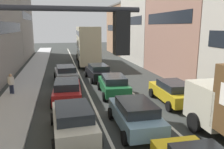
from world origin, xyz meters
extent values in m
cube|color=#B1B1B1|center=(-6.70, 20.00, 0.07)|extent=(2.60, 64.00, 0.14)
cube|color=silver|center=(-1.70, 20.00, 0.01)|extent=(0.16, 60.00, 0.01)
cube|color=silver|center=(1.70, 20.00, 0.01)|extent=(0.16, 60.00, 0.01)
cube|color=black|center=(-8.48, 22.00, 4.98)|extent=(0.02, 11.73, 1.10)
cube|color=gray|center=(-12.00, 36.67, 6.07)|extent=(7.00, 14.57, 12.15)
cube|color=black|center=(-8.48, 36.67, 6.68)|extent=(0.02, 11.73, 1.10)
cube|color=#9E7556|center=(9.90, 38.50, 4.38)|extent=(7.00, 10.90, 8.77)
cube|color=black|center=(6.38, 38.50, 4.82)|extent=(0.02, 8.80, 1.10)
cube|color=#66605B|center=(9.90, 38.50, 8.92)|extent=(7.20, 10.90, 0.30)
cube|color=#B2ADA3|center=(9.90, 27.50, 5.33)|extent=(7.00, 10.90, 10.65)
cube|color=black|center=(6.38, 27.50, 5.86)|extent=(0.02, 8.80, 1.10)
cube|color=#936B5B|center=(9.90, 16.50, 5.34)|extent=(7.00, 10.90, 10.67)
cube|color=black|center=(6.39, 16.50, 5.87)|extent=(0.02, 8.80, 1.10)
cylinder|color=#2D2D33|center=(-3.95, 0.43, 5.40)|extent=(3.50, 0.10, 0.10)
cube|color=black|center=(-2.55, 0.43, 4.95)|extent=(0.28, 0.28, 0.84)
sphere|color=red|center=(-2.55, 0.58, 5.21)|extent=(0.18, 0.18, 0.18)
sphere|color=#F2A519|center=(-2.55, 0.58, 4.95)|extent=(0.18, 0.18, 0.18)
sphere|color=green|center=(-2.55, 0.58, 4.69)|extent=(0.18, 0.18, 0.18)
cube|color=#B7B29E|center=(3.74, 5.11, 1.43)|extent=(2.44, 2.44, 1.90)
cube|color=black|center=(3.76, 6.31, 1.81)|extent=(2.02, 0.06, 0.70)
cylinder|color=black|center=(2.55, 5.20, 0.48)|extent=(0.32, 0.96, 0.96)
cube|color=#759EB7|center=(-0.19, 6.22, 0.67)|extent=(1.87, 4.33, 0.70)
cube|color=#1E2328|center=(-0.20, 6.02, 1.23)|extent=(1.62, 2.43, 0.52)
cylinder|color=black|center=(-1.09, 7.69, 0.32)|extent=(0.23, 0.64, 0.64)
cylinder|color=black|center=(0.75, 7.66, 0.32)|extent=(0.23, 0.64, 0.64)
cylinder|color=black|center=(-1.14, 4.77, 0.32)|extent=(0.23, 0.64, 0.64)
cylinder|color=black|center=(0.70, 4.74, 0.32)|extent=(0.23, 0.64, 0.64)
cube|color=beige|center=(-3.25, 6.21, 0.67)|extent=(1.98, 4.37, 0.70)
cube|color=#1E2328|center=(-3.24, 6.01, 1.23)|extent=(1.69, 2.47, 0.52)
cylinder|color=black|center=(-4.23, 7.64, 0.32)|extent=(0.25, 0.65, 0.64)
cylinder|color=black|center=(-2.40, 7.71, 0.32)|extent=(0.25, 0.65, 0.64)
cylinder|color=black|center=(-4.11, 4.71, 0.32)|extent=(0.25, 0.65, 0.64)
cylinder|color=black|center=(-2.27, 4.79, 0.32)|extent=(0.25, 0.65, 0.64)
cube|color=#19592D|center=(0.16, 12.21, 0.67)|extent=(2.04, 4.40, 0.70)
cube|color=#1E2328|center=(0.15, 12.01, 1.23)|extent=(1.72, 2.49, 0.52)
cylinder|color=black|center=(-0.68, 13.72, 0.32)|extent=(0.26, 0.65, 0.64)
cylinder|color=black|center=(1.16, 13.62, 0.32)|extent=(0.26, 0.65, 0.64)
cylinder|color=black|center=(-0.84, 10.80, 0.32)|extent=(0.26, 0.65, 0.64)
cylinder|color=black|center=(0.99, 10.70, 0.32)|extent=(0.26, 0.65, 0.64)
cube|color=#A51E1E|center=(-3.32, 11.46, 0.67)|extent=(2.03, 4.39, 0.70)
cube|color=#1E2328|center=(-3.33, 11.26, 1.23)|extent=(1.71, 2.49, 0.52)
cylinder|color=black|center=(-4.16, 12.97, 0.32)|extent=(0.25, 0.65, 0.64)
cylinder|color=black|center=(-2.32, 12.87, 0.32)|extent=(0.25, 0.65, 0.64)
cylinder|color=black|center=(-4.31, 10.05, 0.32)|extent=(0.25, 0.65, 0.64)
cylinder|color=black|center=(-2.48, 9.95, 0.32)|extent=(0.25, 0.65, 0.64)
cube|color=black|center=(-0.12, 17.35, 0.67)|extent=(2.06, 4.40, 0.70)
cube|color=#1E2328|center=(-0.11, 17.15, 1.23)|extent=(1.73, 2.50, 0.52)
cylinder|color=black|center=(-1.13, 18.75, 0.32)|extent=(0.26, 0.65, 0.64)
cylinder|color=black|center=(0.71, 18.86, 0.32)|extent=(0.26, 0.65, 0.64)
cylinder|color=black|center=(-0.95, 15.83, 0.32)|extent=(0.26, 0.65, 0.64)
cylinder|color=black|center=(0.88, 15.94, 0.32)|extent=(0.26, 0.65, 0.64)
cube|color=gray|center=(-3.21, 17.34, 0.67)|extent=(2.08, 4.41, 0.70)
cube|color=#1E2328|center=(-3.20, 17.14, 1.23)|extent=(1.74, 2.51, 0.52)
cylinder|color=black|center=(-4.22, 18.74, 0.32)|extent=(0.26, 0.65, 0.64)
cylinder|color=black|center=(-2.39, 18.86, 0.32)|extent=(0.26, 0.65, 0.64)
cylinder|color=black|center=(-4.03, 15.82, 0.32)|extent=(0.26, 0.65, 0.64)
cylinder|color=black|center=(-2.20, 15.94, 0.32)|extent=(0.26, 0.65, 0.64)
cube|color=#B29319|center=(3.59, 9.41, 0.67)|extent=(1.95, 4.36, 0.70)
cube|color=#1E2328|center=(3.58, 9.21, 1.23)|extent=(1.67, 2.46, 0.52)
cylinder|color=black|center=(2.72, 10.90, 0.32)|extent=(0.24, 0.65, 0.64)
cylinder|color=black|center=(4.56, 10.83, 0.32)|extent=(0.24, 0.65, 0.64)
cylinder|color=black|center=(2.62, 7.98, 0.32)|extent=(0.24, 0.65, 0.64)
cylinder|color=black|center=(4.46, 7.91, 0.32)|extent=(0.24, 0.65, 0.64)
cube|color=#BFB793|center=(0.05, 26.91, 1.70)|extent=(3.01, 10.61, 2.40)
cube|color=black|center=(0.05, 26.91, 2.06)|extent=(3.01, 9.98, 0.70)
cube|color=#BFB793|center=(0.05, 26.91, 3.98)|extent=(3.01, 10.61, 2.16)
cube|color=black|center=(0.05, 26.91, 4.22)|extent=(3.01, 9.98, 0.64)
cylinder|color=black|center=(-1.01, 30.74, 0.50)|extent=(0.35, 1.01, 1.00)
cylinder|color=black|center=(1.49, 30.62, 0.50)|extent=(0.35, 1.01, 1.00)
cylinder|color=black|center=(-1.35, 23.82, 0.50)|extent=(0.35, 1.01, 1.00)
cylinder|color=black|center=(1.15, 23.70, 0.50)|extent=(0.35, 1.01, 1.00)
cylinder|color=#262D47|center=(-7.41, 13.76, 0.41)|extent=(0.16, 0.16, 0.82)
cylinder|color=#262D47|center=(-7.25, 13.68, 0.41)|extent=(0.16, 0.16, 0.82)
cylinder|color=silver|center=(-7.33, 13.72, 1.12)|extent=(0.34, 0.34, 0.60)
sphere|color=tan|center=(-7.33, 13.72, 1.54)|extent=(0.24, 0.24, 0.24)
cylinder|color=silver|center=(-7.53, 13.82, 1.15)|extent=(0.10, 0.10, 0.55)
cylinder|color=silver|center=(-7.14, 13.62, 1.15)|extent=(0.10, 0.10, 0.55)
camera|label=1|loc=(-3.76, -3.90, 5.08)|focal=36.23mm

